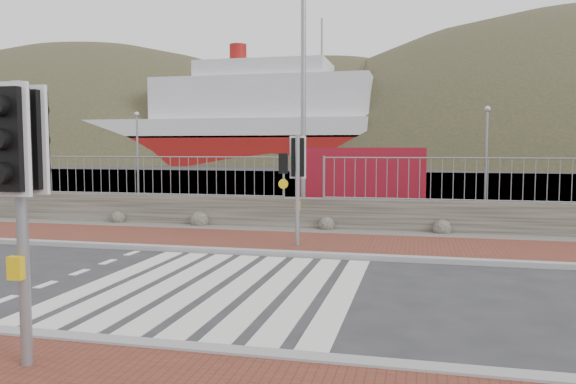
% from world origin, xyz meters
% --- Properties ---
extents(ground, '(220.00, 220.00, 0.00)m').
position_xyz_m(ground, '(0.00, 0.00, 0.00)').
color(ground, '#28282B').
rests_on(ground, ground).
extents(sidewalk_far, '(40.00, 3.00, 0.08)m').
position_xyz_m(sidewalk_far, '(0.00, 4.50, 0.04)').
color(sidewalk_far, brown).
rests_on(sidewalk_far, ground).
extents(kerb_near, '(40.00, 0.25, 0.12)m').
position_xyz_m(kerb_near, '(0.00, -3.00, 0.05)').
color(kerb_near, gray).
rests_on(kerb_near, ground).
extents(kerb_far, '(40.00, 0.25, 0.12)m').
position_xyz_m(kerb_far, '(0.00, 3.00, 0.05)').
color(kerb_far, gray).
rests_on(kerb_far, ground).
extents(zebra_crossing, '(4.62, 5.60, 0.01)m').
position_xyz_m(zebra_crossing, '(-0.00, 0.00, 0.01)').
color(zebra_crossing, silver).
rests_on(zebra_crossing, ground).
extents(gravel_strip, '(40.00, 1.50, 0.06)m').
position_xyz_m(gravel_strip, '(0.00, 6.50, 0.03)').
color(gravel_strip, '#59544C').
rests_on(gravel_strip, ground).
extents(stone_wall, '(40.00, 0.60, 0.90)m').
position_xyz_m(stone_wall, '(0.00, 7.30, 0.45)').
color(stone_wall, '#423F36').
rests_on(stone_wall, ground).
extents(railing, '(18.07, 0.07, 1.22)m').
position_xyz_m(railing, '(0.00, 7.15, 1.82)').
color(railing, gray).
rests_on(railing, stone_wall).
extents(quay, '(120.00, 40.00, 0.50)m').
position_xyz_m(quay, '(0.00, 27.90, 0.00)').
color(quay, '#4C4C4F').
rests_on(quay, ground).
extents(water, '(220.00, 50.00, 0.05)m').
position_xyz_m(water, '(0.00, 62.90, 0.00)').
color(water, '#3F4C54').
rests_on(water, ground).
extents(ferry, '(50.00, 16.00, 20.00)m').
position_xyz_m(ferry, '(-24.65, 67.90, 5.36)').
color(ferry, maroon).
rests_on(ferry, ground).
extents(hills_backdrop, '(254.00, 90.00, 100.00)m').
position_xyz_m(hills_backdrop, '(6.74, 87.90, -23.05)').
color(hills_backdrop, '#2E331E').
rests_on(hills_backdrop, ground).
extents(traffic_signal_near, '(0.45, 0.29, 3.05)m').
position_xyz_m(traffic_signal_near, '(-0.72, -3.87, 2.20)').
color(traffic_signal_near, gray).
rests_on(traffic_signal_near, ground).
extents(traffic_signal_far, '(0.65, 0.29, 2.68)m').
position_xyz_m(traffic_signal_far, '(0.47, 3.98, 1.94)').
color(traffic_signal_far, gray).
rests_on(traffic_signal_far, ground).
extents(streetlight, '(1.85, 0.45, 8.75)m').
position_xyz_m(streetlight, '(-0.06, 8.12, 4.92)').
color(streetlight, gray).
rests_on(streetlight, ground).
extents(shipping_container, '(6.11, 3.48, 2.40)m').
position_xyz_m(shipping_container, '(0.54, 17.65, 1.20)').
color(shipping_container, maroon).
rests_on(shipping_container, ground).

